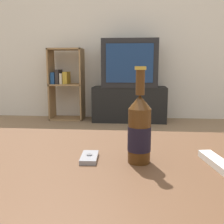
{
  "coord_description": "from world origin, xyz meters",
  "views": [
    {
      "loc": [
        0.15,
        -0.75,
        0.73
      ],
      "look_at": [
        0.06,
        0.3,
        0.55
      ],
      "focal_mm": 42.0,
      "sensor_mm": 36.0,
      "label": 1
    }
  ],
  "objects": [
    {
      "name": "back_wall",
      "position": [
        0.0,
        3.02,
        1.3
      ],
      "size": [
        8.0,
        0.05,
        2.6
      ],
      "color": "silver",
      "rests_on": "ground_plane"
    },
    {
      "name": "bookshelf",
      "position": [
        -0.82,
        2.81,
        0.51
      ],
      "size": [
        0.46,
        0.3,
        0.97
      ],
      "color": "#99754C",
      "rests_on": "ground_plane"
    },
    {
      "name": "remote_control",
      "position": [
        0.39,
        -0.01,
        0.46
      ],
      "size": [
        0.07,
        0.17,
        0.02
      ],
      "rotation": [
        0.0,
        0.0,
        0.18
      ],
      "color": "white",
      "rests_on": "coffee_table"
    },
    {
      "name": "tv_stand",
      "position": [
        0.07,
        2.76,
        0.23
      ],
      "size": [
        0.97,
        0.39,
        0.46
      ],
      "color": "black",
      "rests_on": "ground_plane"
    },
    {
      "name": "beer_bottle",
      "position": [
        0.16,
        -0.0,
        0.55
      ],
      "size": [
        0.07,
        0.07,
        0.28
      ],
      "color": "#47280F",
      "rests_on": "coffee_table"
    },
    {
      "name": "television",
      "position": [
        0.07,
        2.75,
        0.77
      ],
      "size": [
        0.71,
        0.42,
        0.61
      ],
      "color": "black",
      "rests_on": "tv_stand"
    },
    {
      "name": "coffee_table",
      "position": [
        0.0,
        0.0,
        0.39
      ],
      "size": [
        1.19,
        0.78,
        0.45
      ],
      "color": "brown",
      "rests_on": "ground_plane"
    },
    {
      "name": "cell_phone",
      "position": [
        0.01,
        0.01,
        0.45
      ],
      "size": [
        0.06,
        0.1,
        0.02
      ],
      "rotation": [
        0.0,
        0.0,
        0.06
      ],
      "color": "gray",
      "rests_on": "coffee_table"
    }
  ]
}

